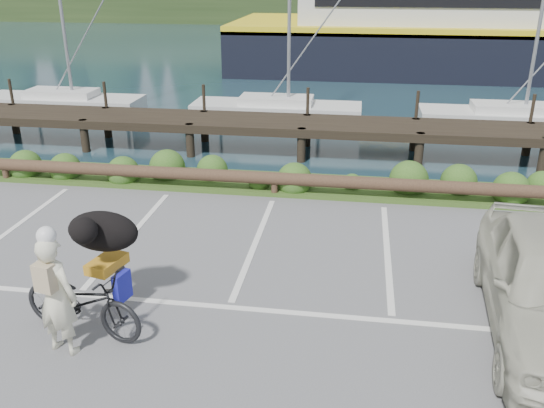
{
  "coord_description": "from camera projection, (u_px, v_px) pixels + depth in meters",
  "views": [
    {
      "loc": [
        1.89,
        -8.2,
        5.11
      ],
      "look_at": [
        0.42,
        1.43,
        1.1
      ],
      "focal_mm": 38.0,
      "sensor_mm": 36.0,
      "label": 1
    }
  ],
  "objects": [
    {
      "name": "cyclist",
      "position": [
        56.0,
        296.0,
        7.96
      ],
      "size": [
        0.74,
        0.57,
        1.8
      ],
      "primitive_type": "imported",
      "rotation": [
        0.0,
        0.0,
        2.91
      ],
      "color": "beige",
      "rests_on": "ground"
    },
    {
      "name": "harbor_backdrop",
      "position": [
        354.0,
        7.0,
        81.4
      ],
      "size": [
        170.0,
        160.0,
        30.0
      ],
      "color": "#172E38",
      "rests_on": "ground"
    },
    {
      "name": "log_rail",
      "position": [
        274.0,
        196.0,
        13.91
      ],
      "size": [
        32.0,
        0.3,
        0.6
      ],
      "primitive_type": null,
      "color": "#443021",
      "rests_on": "ground"
    },
    {
      "name": "ground",
      "position": [
        235.0,
        295.0,
        9.7
      ],
      "size": [
        72.0,
        72.0,
        0.0
      ],
      "primitive_type": "plane",
      "color": "#595A5C"
    },
    {
      "name": "bicycle",
      "position": [
        82.0,
        301.0,
        8.51
      ],
      "size": [
        2.15,
        1.16,
        1.07
      ],
      "primitive_type": "imported",
      "rotation": [
        0.0,
        0.0,
        1.34
      ],
      "color": "black",
      "rests_on": "ground"
    },
    {
      "name": "dog",
      "position": [
        103.0,
        231.0,
        8.75
      ],
      "size": [
        0.78,
        1.2,
        0.64
      ],
      "primitive_type": "ellipsoid",
      "rotation": [
        0.0,
        0.0,
        1.34
      ],
      "color": "black",
      "rests_on": "bicycle"
    },
    {
      "name": "vegetation_strip",
      "position": [
        279.0,
        184.0,
        14.53
      ],
      "size": [
        34.0,
        1.6,
        0.1
      ],
      "primitive_type": "cube",
      "color": "#3D5B21",
      "rests_on": "ground"
    }
  ]
}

